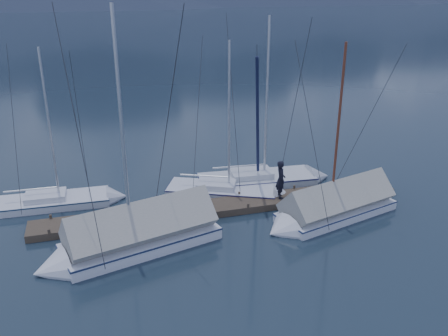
{
  "coord_description": "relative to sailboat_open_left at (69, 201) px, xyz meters",
  "views": [
    {
      "loc": [
        -5.72,
        -17.89,
        10.41
      ],
      "look_at": [
        0.0,
        2.0,
        2.2
      ],
      "focal_mm": 38.0,
      "sensor_mm": 36.0,
      "label": 1
    }
  ],
  "objects": [
    {
      "name": "dock",
      "position": [
        7.24,
        -2.82,
        -0.04
      ],
      "size": [
        18.0,
        1.5,
        0.54
      ],
      "color": "#382D23",
      "rests_on": "ground"
    },
    {
      "name": "sailboat_open_right",
      "position": [
        10.79,
        -0.29,
        0.02
      ],
      "size": [
        7.5,
        3.16,
        9.74
      ],
      "color": "#B8BDC6",
      "rests_on": "ground"
    },
    {
      "name": "ground",
      "position": [
        7.24,
        -4.82,
        -0.15
      ],
      "size": [
        1000.0,
        1000.0,
        0.0
      ],
      "primitive_type": "plane",
      "color": "black",
      "rests_on": "ground"
    },
    {
      "name": "sailboat_covered_far",
      "position": [
        2.41,
        -5.31,
        0.37
      ],
      "size": [
        7.95,
        4.17,
        10.68
      ],
      "color": "silver",
      "rests_on": "ground"
    },
    {
      "name": "sailboat_open_mid",
      "position": [
        8.39,
        -1.38,
        0.0
      ],
      "size": [
        6.7,
        4.41,
        8.64
      ],
      "color": "silver",
      "rests_on": "ground"
    },
    {
      "name": "mooring_posts",
      "position": [
        6.74,
        -2.82,
        0.2
      ],
      "size": [
        15.12,
        1.52,
        0.35
      ],
      "color": "#382D23",
      "rests_on": "ground"
    },
    {
      "name": "person",
      "position": [
        10.13,
        -2.87,
        1.15
      ],
      "size": [
        0.56,
        0.76,
        1.92
      ],
      "primitive_type": "imported",
      "rotation": [
        0.0,
        0.0,
        1.42
      ],
      "color": "black",
      "rests_on": "dock"
    },
    {
      "name": "sailboat_open_left",
      "position": [
        0.0,
        0.0,
        0.0
      ],
      "size": [
        6.46,
        2.75,
        8.46
      ],
      "color": "silver",
      "rests_on": "ground"
    },
    {
      "name": "sailboat_covered_near",
      "position": [
        11.72,
        -4.96,
        0.3
      ],
      "size": [
        7.21,
        3.83,
        8.97
      ],
      "color": "silver",
      "rests_on": "ground"
    }
  ]
}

